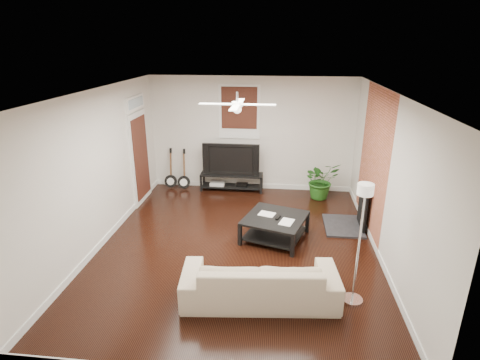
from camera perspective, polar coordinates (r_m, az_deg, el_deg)
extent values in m
cube|color=black|center=(7.15, -0.35, -9.79)|extent=(5.00, 6.00, 0.01)
cube|color=white|center=(6.25, -0.41, 13.07)|extent=(5.00, 6.00, 0.01)
cube|color=silver|center=(9.44, 1.73, 6.82)|extent=(5.00, 0.01, 2.80)
cube|color=silver|center=(3.90, -5.62, -13.73)|extent=(5.00, 0.01, 2.80)
cube|color=silver|center=(7.28, -20.33, 1.51)|extent=(0.01, 6.00, 2.80)
cube|color=silver|center=(6.77, 21.14, 0.04)|extent=(0.01, 6.00, 2.80)
cube|color=#AB5937|center=(7.69, 19.30, 2.58)|extent=(0.02, 2.20, 2.80)
cube|color=black|center=(7.94, 16.51, -3.79)|extent=(0.80, 1.10, 0.92)
cube|color=#35170E|center=(9.33, -0.11, 10.12)|extent=(1.00, 0.06, 1.30)
cube|color=white|center=(8.97, -14.78, 4.46)|extent=(0.08, 1.00, 2.50)
cube|color=black|center=(9.62, -1.25, -0.27)|extent=(1.56, 0.41, 0.44)
imported|color=black|center=(9.44, -1.26, 3.29)|extent=(1.39, 0.18, 0.80)
cube|color=black|center=(7.33, 5.22, -7.10)|extent=(1.35, 1.35, 0.45)
imported|color=tan|center=(5.69, 2.98, -14.62)|extent=(2.31, 1.08, 0.65)
imported|color=#225D1A|center=(9.26, 12.02, 0.00)|extent=(1.03, 0.97, 0.91)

